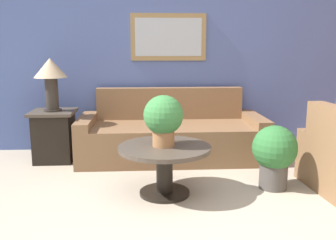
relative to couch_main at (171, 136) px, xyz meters
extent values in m
cube|color=#5166A8|center=(-0.02, 0.52, 1.02)|extent=(6.79, 0.06, 2.60)
cube|color=#997A4C|center=(-0.01, 0.47, 1.24)|extent=(1.01, 0.03, 0.62)
cube|color=#B2BCC6|center=(-0.01, 0.46, 1.24)|extent=(0.89, 0.01, 0.50)
cube|color=brown|center=(0.00, -0.04, -0.06)|extent=(1.93, 0.94, 0.44)
cube|color=brown|center=(0.00, 0.34, 0.37)|extent=(1.93, 0.16, 0.42)
cube|color=brown|center=(-1.06, -0.04, -0.01)|extent=(0.18, 0.94, 0.54)
cube|color=brown|center=(1.06, -0.04, -0.01)|extent=(0.18, 0.94, 0.54)
cube|color=brown|center=(1.41, -1.31, 0.37)|extent=(0.20, 0.67, 0.42)
cylinder|color=black|center=(-0.15, -1.21, -0.27)|extent=(0.48, 0.48, 0.03)
cylinder|color=black|center=(-0.15, -1.21, -0.05)|extent=(0.16, 0.16, 0.41)
cylinder|color=#473D33|center=(-0.15, -1.21, 0.18)|extent=(0.88, 0.88, 0.04)
cube|color=black|center=(-1.46, -0.04, 0.02)|extent=(0.45, 0.45, 0.59)
cube|color=#473D33|center=(-1.46, -0.04, 0.33)|extent=(0.53, 0.53, 0.03)
cylinder|color=#2D2823|center=(-1.46, -0.04, 0.36)|extent=(0.22, 0.22, 0.02)
cylinder|color=#2D2823|center=(-1.46, -0.04, 0.56)|extent=(0.16, 0.16, 0.39)
cone|color=tan|center=(-1.46, -0.04, 0.87)|extent=(0.40, 0.40, 0.23)
cylinder|color=#9E6B42|center=(-0.16, -1.21, 0.28)|extent=(0.21, 0.21, 0.16)
sphere|color=#387A3D|center=(-0.16, -1.21, 0.49)|extent=(0.37, 0.37, 0.37)
cylinder|color=#4C4742|center=(0.95, -1.12, -0.15)|extent=(0.28, 0.28, 0.25)
sphere|color=#2D6B33|center=(0.95, -1.12, 0.14)|extent=(0.44, 0.44, 0.44)
camera|label=1|loc=(-0.33, -4.61, 1.12)|focal=40.00mm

